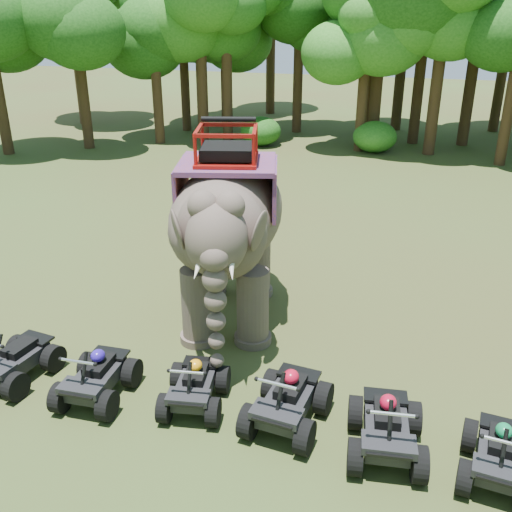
{
  "coord_description": "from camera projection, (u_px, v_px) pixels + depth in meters",
  "views": [
    {
      "loc": [
        3.33,
        -9.95,
        7.02
      ],
      "look_at": [
        0.0,
        1.2,
        1.9
      ],
      "focal_mm": 40.0,
      "sensor_mm": 36.0,
      "label": 1
    }
  ],
  "objects": [
    {
      "name": "tree_39",
      "position": [
        374.0,
        40.0,
        29.36
      ],
      "size": [
        7.52,
        7.52,
        10.75
      ],
      "primitive_type": null,
      "color": "#195114",
      "rests_on": "ground"
    },
    {
      "name": "tree_37",
      "position": [
        506.0,
        50.0,
        32.85
      ],
      "size": [
        6.56,
        6.56,
        9.37
      ],
      "primitive_type": null,
      "color": "#195114",
      "rests_on": "ground"
    },
    {
      "name": "tree_0",
      "position": [
        364.0,
        78.0,
        28.61
      ],
      "size": [
        5.13,
        5.13,
        7.33
      ],
      "primitive_type": null,
      "color": "#195114",
      "rests_on": "ground"
    },
    {
      "name": "elephant",
      "position": [
        228.0,
        226.0,
        13.14
      ],
      "size": [
        3.78,
        6.04,
        4.7
      ],
      "primitive_type": null,
      "rotation": [
        0.0,
        0.0,
        0.25
      ],
      "color": "#50423A",
      "rests_on": "ground"
    },
    {
      "name": "atv_3",
      "position": [
        288.0,
        394.0,
        10.19
      ],
      "size": [
        1.45,
        1.87,
        1.3
      ],
      "primitive_type": null,
      "rotation": [
        0.0,
        0.0,
        -0.1
      ],
      "color": "black",
      "rests_on": "ground"
    },
    {
      "name": "atv_0",
      "position": [
        15.0,
        353.0,
        11.48
      ],
      "size": [
        1.37,
        1.75,
        1.2
      ],
      "primitive_type": null,
      "rotation": [
        0.0,
        0.0,
        -0.12
      ],
      "color": "black",
      "rests_on": "ground"
    },
    {
      "name": "atv_1",
      "position": [
        96.0,
        371.0,
        10.91
      ],
      "size": [
        1.27,
        1.69,
        1.21
      ],
      "primitive_type": null,
      "rotation": [
        0.0,
        0.0,
        0.05
      ],
      "color": "black",
      "rests_on": "ground"
    },
    {
      "name": "atv_5",
      "position": [
        501.0,
        449.0,
        9.02
      ],
      "size": [
        1.34,
        1.72,
        1.18
      ],
      "primitive_type": null,
      "rotation": [
        0.0,
        0.0,
        -0.11
      ],
      "color": "black",
      "rests_on": "ground"
    },
    {
      "name": "tree_44",
      "position": [
        184.0,
        66.0,
        33.46
      ],
      "size": [
        5.28,
        5.28,
        7.55
      ],
      "primitive_type": null,
      "color": "#195114",
      "rests_on": "ground"
    },
    {
      "name": "tree_38",
      "position": [
        271.0,
        34.0,
        38.37
      ],
      "size": [
        7.35,
        7.35,
        10.5
      ],
      "primitive_type": null,
      "color": "#195114",
      "rests_on": "ground"
    },
    {
      "name": "atv_2",
      "position": [
        194.0,
        380.0,
        10.7
      ],
      "size": [
        1.36,
        1.7,
        1.14
      ],
      "primitive_type": null,
      "rotation": [
        0.0,
        0.0,
        0.16
      ],
      "color": "black",
      "rests_on": "ground"
    },
    {
      "name": "tree_43",
      "position": [
        422.0,
        58.0,
        29.94
      ],
      "size": [
        6.29,
        6.29,
        8.99
      ],
      "primitive_type": null,
      "color": "#195114",
      "rests_on": "ground"
    },
    {
      "name": "atv_4",
      "position": [
        387.0,
        421.0,
        9.55
      ],
      "size": [
        1.47,
        1.88,
        1.28
      ],
      "primitive_type": null,
      "rotation": [
        0.0,
        0.0,
        0.13
      ],
      "color": "black",
      "rests_on": "ground"
    },
    {
      "name": "tree_41",
      "position": [
        76.0,
        45.0,
        35.1
      ],
      "size": [
        6.72,
        6.72,
        9.61
      ],
      "primitive_type": null,
      "color": "#195114",
      "rests_on": "ground"
    },
    {
      "name": "ground",
      "position": [
        240.0,
        357.0,
        12.43
      ],
      "size": [
        110.0,
        110.0,
        0.0
      ],
      "primitive_type": "plane",
      "color": "#47381E",
      "rests_on": "ground"
    },
    {
      "name": "tree_34",
      "position": [
        199.0,
        34.0,
        34.78
      ],
      "size": [
        7.59,
        7.59,
        10.84
      ],
      "primitive_type": null,
      "color": "#195114",
      "rests_on": "ground"
    },
    {
      "name": "tree_1",
      "position": [
        440.0,
        58.0,
        27.48
      ],
      "size": [
        6.6,
        6.6,
        9.43
      ],
      "primitive_type": null,
      "color": "#195114",
      "rests_on": "ground"
    },
    {
      "name": "tree_48",
      "position": [
        475.0,
        51.0,
        29.36
      ],
      "size": [
        6.81,
        6.81,
        9.73
      ],
      "primitive_type": null,
      "color": "#195114",
      "rests_on": "ground"
    },
    {
      "name": "tree_45",
      "position": [
        225.0,
        66.0,
        34.63
      ],
      "size": [
        5.14,
        5.14,
        7.35
      ],
      "primitive_type": null,
      "color": "#195114",
      "rests_on": "ground"
    },
    {
      "name": "tree_31",
      "position": [
        227.0,
        62.0,
        30.59
      ],
      "size": [
        5.94,
        5.94,
        8.49
      ],
      "primitive_type": null,
      "color": "#195114",
      "rests_on": "ground"
    },
    {
      "name": "tree_2",
      "position": [
        512.0,
        88.0,
        26.0
      ],
      "size": [
        4.98,
        4.98,
        7.11
      ],
      "primitive_type": null,
      "color": "#195114",
      "rests_on": "ground"
    },
    {
      "name": "tree_36",
      "position": [
        404.0,
        41.0,
        33.14
      ],
      "size": [
        7.2,
        7.2,
        10.29
      ],
      "primitive_type": null,
      "color": "#195114",
      "rests_on": "ground"
    },
    {
      "name": "tree_33",
      "position": [
        201.0,
        57.0,
        30.46
      ],
      "size": [
        6.3,
        6.3,
        9.0
      ],
      "primitive_type": null,
      "color": "#195114",
      "rests_on": "ground"
    },
    {
      "name": "tree_42",
      "position": [
        380.0,
        48.0,
        28.85
      ],
      "size": [
        7.04,
        7.04,
        10.06
      ],
      "primitive_type": null,
      "color": "#195114",
      "rests_on": "ground"
    },
    {
      "name": "tree_29",
      "position": [
        80.0,
        69.0,
        29.05
      ],
      "size": [
        5.67,
        5.67,
        8.1
      ],
      "primitive_type": null,
      "color": "#195114",
      "rests_on": "ground"
    },
    {
      "name": "tree_30",
      "position": [
        156.0,
        70.0,
        30.25
      ],
      "size": [
        5.42,
        5.42,
        7.75
      ],
      "primitive_type": null,
      "color": "#195114",
      "rests_on": "ground"
    },
    {
      "name": "tree_32",
      "position": [
        298.0,
        58.0,
        32.86
      ],
      "size": [
        5.93,
        5.93,
        8.47
      ],
      "primitive_type": null,
      "color": "#195114",
      "rests_on": "ground"
    }
  ]
}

